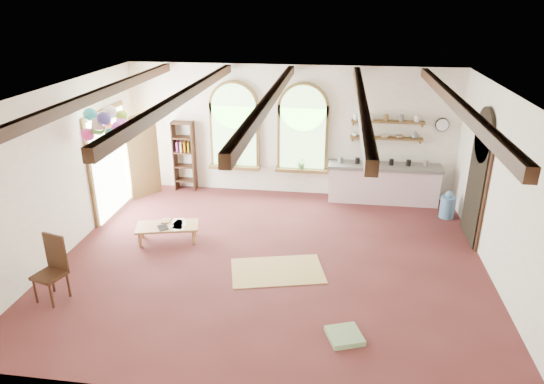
% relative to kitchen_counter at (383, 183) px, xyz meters
% --- Properties ---
extents(floor, '(8.00, 8.00, 0.00)m').
position_rel_kitchen_counter_xyz_m(floor, '(-2.30, -3.20, -0.48)').
color(floor, '#5B2526').
rests_on(floor, ground).
extents(ceiling_beams, '(6.20, 6.80, 0.18)m').
position_rel_kitchen_counter_xyz_m(ceiling_beams, '(-2.30, -3.20, 2.62)').
color(ceiling_beams, '#3C1D13').
rests_on(ceiling_beams, ceiling).
extents(window_left, '(1.30, 0.28, 2.20)m').
position_rel_kitchen_counter_xyz_m(window_left, '(-3.70, 0.23, 1.16)').
color(window_left, brown).
rests_on(window_left, floor).
extents(window_right, '(1.30, 0.28, 2.20)m').
position_rel_kitchen_counter_xyz_m(window_right, '(-2.00, 0.23, 1.16)').
color(window_right, brown).
rests_on(window_right, floor).
extents(left_doorway, '(0.10, 1.90, 2.50)m').
position_rel_kitchen_counter_xyz_m(left_doorway, '(-6.25, -1.40, 0.67)').
color(left_doorway, brown).
rests_on(left_doorway, floor).
extents(right_doorway, '(0.10, 1.30, 2.40)m').
position_rel_kitchen_counter_xyz_m(right_doorway, '(1.65, -1.70, 0.62)').
color(right_doorway, black).
rests_on(right_doorway, floor).
extents(kitchen_counter, '(2.68, 0.62, 0.94)m').
position_rel_kitchen_counter_xyz_m(kitchen_counter, '(0.00, 0.00, 0.00)').
color(kitchen_counter, beige).
rests_on(kitchen_counter, floor).
extents(wall_shelf_lower, '(1.70, 0.24, 0.04)m').
position_rel_kitchen_counter_xyz_m(wall_shelf_lower, '(0.00, 0.18, 1.07)').
color(wall_shelf_lower, brown).
rests_on(wall_shelf_lower, wall_back).
extents(wall_shelf_upper, '(1.70, 0.24, 0.04)m').
position_rel_kitchen_counter_xyz_m(wall_shelf_upper, '(0.00, 0.18, 1.47)').
color(wall_shelf_upper, brown).
rests_on(wall_shelf_upper, wall_back).
extents(wall_clock, '(0.32, 0.04, 0.32)m').
position_rel_kitchen_counter_xyz_m(wall_clock, '(1.25, 0.25, 1.42)').
color(wall_clock, black).
rests_on(wall_clock, wall_back).
extents(bookshelf, '(0.53, 0.32, 1.80)m').
position_rel_kitchen_counter_xyz_m(bookshelf, '(-5.00, 0.12, 0.42)').
color(bookshelf, '#3C1D13').
rests_on(bookshelf, floor).
extents(coffee_table, '(1.34, 0.85, 0.35)m').
position_rel_kitchen_counter_xyz_m(coffee_table, '(-4.50, -2.74, -0.16)').
color(coffee_table, '#A1714A').
rests_on(coffee_table, floor).
extents(side_chair, '(0.55, 0.55, 1.12)m').
position_rel_kitchen_counter_xyz_m(side_chair, '(-5.69, -4.97, -0.15)').
color(side_chair, '#3C1D13').
rests_on(side_chair, floor).
extents(floor_mat, '(1.87, 1.41, 0.02)m').
position_rel_kitchen_counter_xyz_m(floor_mat, '(-2.12, -3.60, -0.47)').
color(floor_mat, tan).
rests_on(floor_mat, floor).
extents(floor_cushion, '(0.62, 0.62, 0.08)m').
position_rel_kitchen_counter_xyz_m(floor_cushion, '(-0.90, -5.33, -0.43)').
color(floor_cushion, gray).
rests_on(floor_cushion, floor).
extents(water_jug_a, '(0.30, 0.30, 0.59)m').
position_rel_kitchen_counter_xyz_m(water_jug_a, '(0.80, -0.00, -0.22)').
color(water_jug_a, '#5182AE').
rests_on(water_jug_a, floor).
extents(water_jug_b, '(0.33, 0.33, 0.64)m').
position_rel_kitchen_counter_xyz_m(water_jug_b, '(1.40, -0.75, -0.20)').
color(water_jug_b, '#5182AE').
rests_on(water_jug_b, floor).
extents(balloon_cluster, '(0.85, 0.95, 1.16)m').
position_rel_kitchen_counter_xyz_m(balloon_cluster, '(-5.71, -2.40, 1.86)').
color(balloon_cluster, white).
rests_on(balloon_cluster, floor).
extents(table_book, '(0.20, 0.27, 0.02)m').
position_rel_kitchen_counter_xyz_m(table_book, '(-4.68, -2.56, -0.11)').
color(table_book, olive).
rests_on(table_book, coffee_table).
extents(tablet, '(0.30, 0.33, 0.01)m').
position_rel_kitchen_counter_xyz_m(tablet, '(-4.55, -2.86, -0.12)').
color(tablet, black).
rests_on(tablet, coffee_table).
extents(potted_plant_left, '(0.27, 0.23, 0.30)m').
position_rel_kitchen_counter_xyz_m(potted_plant_left, '(-3.70, 0.12, 0.37)').
color(potted_plant_left, '#598C4C').
rests_on(potted_plant_left, window_left).
extents(potted_plant_right, '(0.27, 0.23, 0.30)m').
position_rel_kitchen_counter_xyz_m(potted_plant_right, '(-2.00, 0.12, 0.37)').
color(potted_plant_right, '#598C4C').
rests_on(potted_plant_right, window_right).
extents(shelf_cup_a, '(0.12, 0.10, 0.10)m').
position_rel_kitchen_counter_xyz_m(shelf_cup_a, '(-0.75, 0.18, 1.14)').
color(shelf_cup_a, white).
rests_on(shelf_cup_a, wall_shelf_lower).
extents(shelf_cup_b, '(0.10, 0.10, 0.09)m').
position_rel_kitchen_counter_xyz_m(shelf_cup_b, '(-0.40, 0.18, 1.14)').
color(shelf_cup_b, beige).
rests_on(shelf_cup_b, wall_shelf_lower).
extents(shelf_bowl_a, '(0.22, 0.22, 0.05)m').
position_rel_kitchen_counter_xyz_m(shelf_bowl_a, '(-0.05, 0.18, 1.12)').
color(shelf_bowl_a, beige).
rests_on(shelf_bowl_a, wall_shelf_lower).
extents(shelf_bowl_b, '(0.20, 0.20, 0.06)m').
position_rel_kitchen_counter_xyz_m(shelf_bowl_b, '(0.30, 0.18, 1.12)').
color(shelf_bowl_b, '#8C664C').
rests_on(shelf_bowl_b, wall_shelf_lower).
extents(shelf_vase, '(0.18, 0.18, 0.19)m').
position_rel_kitchen_counter_xyz_m(shelf_vase, '(0.65, 0.18, 1.19)').
color(shelf_vase, slate).
rests_on(shelf_vase, wall_shelf_lower).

